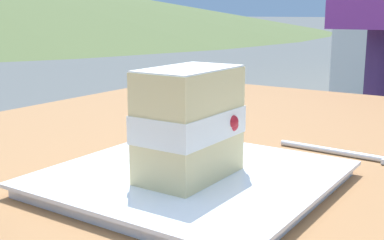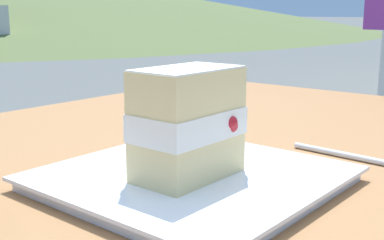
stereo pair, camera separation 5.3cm
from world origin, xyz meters
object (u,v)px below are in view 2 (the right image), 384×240
at_px(dessert_plate, 192,178).
at_px(cake_slice, 188,123).
at_px(dessert_fork, 364,159).
at_px(patio_table, 155,225).

relative_size(dessert_plate, cake_slice, 2.47).
distance_m(cake_slice, dessert_fork, 0.25).
bearing_deg(cake_slice, dessert_fork, -24.93).
bearing_deg(patio_table, cake_slice, -120.36).
height_order(cake_slice, dessert_fork, cake_slice).
bearing_deg(dessert_fork, dessert_plate, 152.09).
height_order(patio_table, dessert_fork, dessert_fork).
distance_m(patio_table, cake_slice, 0.21).
bearing_deg(dessert_fork, patio_table, 125.32).
bearing_deg(dessert_plate, cake_slice, -155.51).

